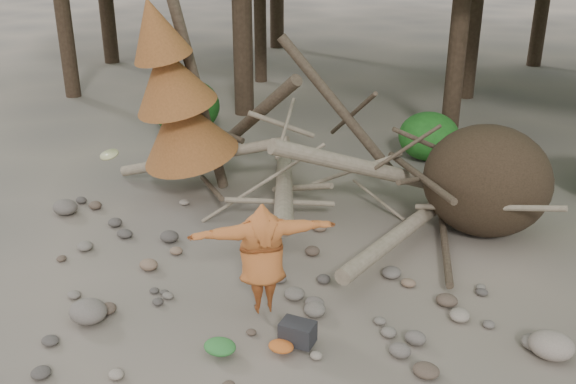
% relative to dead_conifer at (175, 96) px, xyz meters
% --- Properties ---
extents(ground, '(120.00, 120.00, 0.00)m').
position_rel_dead_conifer_xyz_m(ground, '(3.12, -3.37, -2.11)').
color(ground, '#514C44').
rests_on(ground, ground).
extents(deadfall_pile, '(8.55, 5.24, 3.30)m').
position_rel_dead_conifer_xyz_m(deadfall_pile, '(5.13, 0.87, -1.16)').
color(deadfall_pile, '#332619').
rests_on(deadfall_pile, ground).
extents(dead_conifer, '(2.06, 2.16, 4.35)m').
position_rel_dead_conifer_xyz_m(dead_conifer, '(0.00, 0.00, 0.00)').
color(dead_conifer, '#4C3F30').
rests_on(dead_conifer, ground).
extents(bush_left, '(1.80, 1.80, 1.44)m').
position_rel_dead_conifer_xyz_m(bush_left, '(-2.38, 3.83, -1.39)').
color(bush_left, '#195316').
rests_on(bush_left, ground).
extents(bush_mid, '(1.40, 1.40, 1.12)m').
position_rel_dead_conifer_xyz_m(bush_mid, '(3.92, 4.43, -1.55)').
color(bush_mid, '#22691E').
rests_on(bush_mid, ground).
extents(frisbee_thrower, '(3.32, 1.62, 2.13)m').
position_rel_dead_conifer_xyz_m(frisbee_thrower, '(3.36, -3.03, -1.22)').
color(frisbee_thrower, '#AE5A27').
rests_on(frisbee_thrower, ground).
extents(backpack, '(0.44, 0.30, 0.29)m').
position_rel_dead_conifer_xyz_m(backpack, '(4.12, -3.52, -1.96)').
color(backpack, black).
rests_on(backpack, ground).
extents(cloth_green, '(0.43, 0.36, 0.16)m').
position_rel_dead_conifer_xyz_m(cloth_green, '(3.30, -4.12, -2.03)').
color(cloth_green, '#2C702E').
rests_on(cloth_green, ground).
extents(cloth_orange, '(0.34, 0.27, 0.12)m').
position_rel_dead_conifer_xyz_m(cloth_orange, '(3.99, -3.76, -2.05)').
color(cloth_orange, '#AE521D').
rests_on(cloth_orange, ground).
extents(boulder_front_left, '(0.54, 0.48, 0.32)m').
position_rel_dead_conifer_xyz_m(boulder_front_left, '(1.26, -4.22, -1.95)').
color(boulder_front_left, '#675F56').
rests_on(boulder_front_left, ground).
extents(boulder_mid_right, '(0.56, 0.51, 0.34)m').
position_rel_dead_conifer_xyz_m(boulder_mid_right, '(7.13, -2.37, -1.94)').
color(boulder_mid_right, gray).
rests_on(boulder_mid_right, ground).
extents(boulder_mid_left, '(0.48, 0.43, 0.29)m').
position_rel_dead_conifer_xyz_m(boulder_mid_left, '(-1.58, -1.58, -1.97)').
color(boulder_mid_left, '#5C554E').
rests_on(boulder_mid_left, ground).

